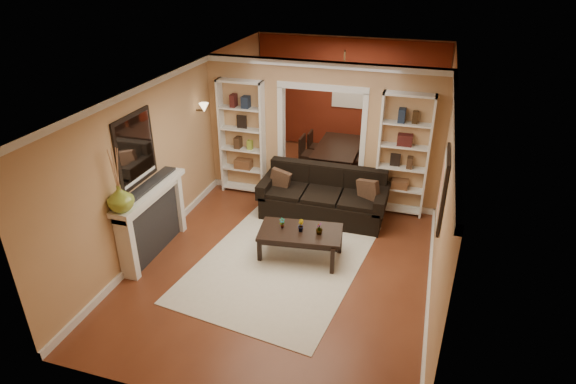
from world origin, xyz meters
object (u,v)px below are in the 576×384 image
(bookshelf_right, at_px, (403,156))
(fireplace, at_px, (154,221))
(sofa, at_px, (323,195))
(coffee_table, at_px, (300,244))
(bookshelf_left, at_px, (243,138))
(dining_table, at_px, (339,158))

(bookshelf_right, relative_size, fireplace, 1.35)
(sofa, distance_m, coffee_table, 1.42)
(sofa, xyz_separation_m, coffee_table, (-0.04, -1.40, -0.20))
(bookshelf_left, xyz_separation_m, fireplace, (-0.54, -2.53, -0.57))
(sofa, height_order, fireplace, fireplace)
(bookshelf_left, distance_m, bookshelf_right, 3.10)
(dining_table, bearing_deg, bookshelf_left, 132.99)
(bookshelf_right, bearing_deg, sofa, -156.22)
(bookshelf_left, xyz_separation_m, dining_table, (1.66, 1.55, -0.86))
(sofa, relative_size, fireplace, 1.36)
(dining_table, bearing_deg, fireplace, 151.65)
(coffee_table, relative_size, bookshelf_left, 0.57)
(sofa, height_order, bookshelf_right, bookshelf_right)
(sofa, distance_m, fireplace, 3.04)
(bookshelf_left, bearing_deg, dining_table, 42.99)
(coffee_table, xyz_separation_m, bookshelf_left, (-1.75, 1.98, 0.90))
(coffee_table, distance_m, fireplace, 2.37)
(bookshelf_left, relative_size, fireplace, 1.35)
(bookshelf_right, bearing_deg, fireplace, -145.20)
(coffee_table, distance_m, dining_table, 3.53)
(sofa, distance_m, bookshelf_right, 1.60)
(bookshelf_left, relative_size, bookshelf_right, 1.00)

